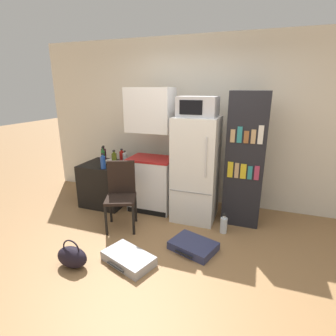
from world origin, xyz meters
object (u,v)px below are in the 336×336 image
object	(u,v)px
bottle_olive_oil	(114,159)
bottle_clear_short	(125,158)
bookshelf	(245,160)
water_bottle_front	(224,225)
microwave	(198,106)
bottle_blue_soda	(103,162)
bottle_ketchup_red	(122,156)
bottle_wine_dark	(104,154)
side_table	(106,184)
suitcase_large_flat	(193,246)
suitcase_small_flat	(128,258)
refrigerator	(196,169)
bowl	(110,161)
kitchen_hutch	(151,156)
handbag	(72,257)
bottle_green_tall	(103,157)
chair	(121,190)

from	to	relation	value
bottle_olive_oil	bottle_clear_short	world-z (taller)	bottle_olive_oil
bookshelf	water_bottle_front	xyz separation A→B (m)	(-0.18, -0.43, -0.82)
microwave	bottle_blue_soda	xyz separation A→B (m)	(-1.40, -0.27, -0.85)
bottle_ketchup_red	bottle_wine_dark	xyz separation A→B (m)	(-0.30, -0.09, 0.02)
side_table	bookshelf	size ratio (longest dim) A/B	0.38
bottle_ketchup_red	suitcase_large_flat	world-z (taller)	bottle_ketchup_red
side_table	bottle_ketchup_red	world-z (taller)	bottle_ketchup_red
bottle_wine_dark	suitcase_small_flat	bearing A→B (deg)	-50.63
refrigerator	microwave	world-z (taller)	microwave
side_table	bowl	size ratio (longest dim) A/B	4.13
refrigerator	suitcase_large_flat	size ratio (longest dim) A/B	2.46
bottle_ketchup_red	bottle_wine_dark	bearing A→B (deg)	-163.23
bowl	suitcase_small_flat	distance (m)	1.87
kitchen_hutch	microwave	xyz separation A→B (m)	(0.73, -0.06, 0.78)
bottle_blue_soda	handbag	size ratio (longest dim) A/B	0.67
bottle_blue_soda	kitchen_hutch	bearing A→B (deg)	25.78
bookshelf	suitcase_large_flat	size ratio (longest dim) A/B	3.01
bookshelf	bottle_green_tall	distance (m)	2.20
bowl	suitcase_large_flat	xyz separation A→B (m)	(1.67, -0.91, -0.68)
bottle_olive_oil	bottle_wine_dark	distance (m)	0.38
bottle_green_tall	water_bottle_front	distance (m)	2.15
microwave	bottle_ketchup_red	world-z (taller)	microwave
kitchen_hutch	bottle_blue_soda	distance (m)	0.75
bottle_green_tall	suitcase_small_flat	bearing A→B (deg)	-49.30
bottle_olive_oil	microwave	bearing A→B (deg)	2.26
bottle_ketchup_red	bowl	size ratio (longest dim) A/B	1.20
chair	microwave	bearing A→B (deg)	10.93
bottle_olive_oil	suitcase_small_flat	bearing A→B (deg)	-55.16
bottle_ketchup_red	handbag	bearing A→B (deg)	-78.63
bookshelf	suitcase_small_flat	xyz separation A→B (m)	(-1.10, -1.45, -0.88)
bottle_blue_soda	side_table	bearing A→B (deg)	121.21
bowl	suitcase_small_flat	world-z (taller)	bowl
refrigerator	bottle_olive_oil	xyz separation A→B (m)	(-1.33, -0.05, 0.05)
refrigerator	microwave	size ratio (longest dim) A/B	2.89
bottle_olive_oil	bottle_ketchup_red	bearing A→B (deg)	94.80
bookshelf	bottle_olive_oil	size ratio (longest dim) A/B	7.47
side_table	handbag	xyz separation A→B (m)	(0.57, -1.59, -0.23)
bottle_green_tall	bottle_olive_oil	bearing A→B (deg)	7.40
microwave	bottle_clear_short	xyz separation A→B (m)	(-1.26, 0.16, -0.87)
bottle_wine_dark	microwave	bearing A→B (deg)	-4.98
bowl	water_bottle_front	bearing A→B (deg)	-10.93
bottle_olive_oil	bowl	world-z (taller)	bottle_olive_oil
side_table	water_bottle_front	distance (m)	2.07
bottle_ketchup_red	bottle_green_tall	xyz separation A→B (m)	(-0.17, -0.31, 0.04)
bottle_ketchup_red	water_bottle_front	distance (m)	2.04
suitcase_large_flat	microwave	bearing A→B (deg)	121.48
kitchen_hutch	microwave	world-z (taller)	kitchen_hutch
bottle_olive_oil	chair	size ratio (longest dim) A/B	0.27
bottle_clear_short	handbag	size ratio (longest dim) A/B	0.55
chair	suitcase_large_flat	bearing A→B (deg)	-34.80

